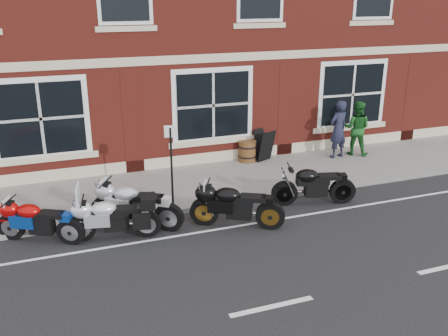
{
  "coord_description": "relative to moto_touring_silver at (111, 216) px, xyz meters",
  "views": [
    {
      "loc": [
        -3.38,
        -9.74,
        5.25
      ],
      "look_at": [
        0.79,
        1.6,
        0.98
      ],
      "focal_mm": 40.0,
      "sensor_mm": 36.0,
      "label": 1
    }
  ],
  "objects": [
    {
      "name": "moto_naked_black",
      "position": [
        5.18,
        0.17,
        0.02
      ],
      "size": [
        2.18,
        0.7,
        1.0
      ],
      "rotation": [
        0.0,
        0.0,
        1.31
      ],
      "color": "black",
      "rests_on": "ground"
    },
    {
      "name": "ground",
      "position": [
        2.26,
        -0.6,
        -0.56
      ],
      "size": [
        80.0,
        80.0,
        0.0
      ],
      "primitive_type": "plane",
      "color": "black",
      "rests_on": "ground"
    },
    {
      "name": "moto_sport_red",
      "position": [
        -1.52,
        0.42,
        -0.03
      ],
      "size": [
        1.84,
        1.11,
        0.92
      ],
      "rotation": [
        0.0,
        0.0,
        1.06
      ],
      "color": "black",
      "rests_on": "ground"
    },
    {
      "name": "moto_sport_black",
      "position": [
        2.82,
        -0.38,
        0.02
      ],
      "size": [
        2.04,
        1.19,
        1.01
      ],
      "rotation": [
        0.0,
        0.0,
        1.07
      ],
      "color": "black",
      "rests_on": "ground"
    },
    {
      "name": "moto_touring_silver",
      "position": [
        0.0,
        0.0,
        0.0
      ],
      "size": [
        2.06,
        0.63,
        1.37
      ],
      "rotation": [
        0.0,
        0.0,
        1.37
      ],
      "color": "black",
      "rests_on": "ground"
    },
    {
      "name": "a_board_sign",
      "position": [
        5.39,
        3.6,
        0.07
      ],
      "size": [
        0.71,
        0.6,
        1.0
      ],
      "primitive_type": null,
      "rotation": [
        0.0,
        0.0,
        0.4
      ],
      "color": "black",
      "rests_on": "sidewalk"
    },
    {
      "name": "barrel_planter",
      "position": [
        4.84,
        3.69,
        -0.1
      ],
      "size": [
        0.6,
        0.6,
        0.66
      ],
      "color": "#4E3314",
      "rests_on": "sidewalk"
    },
    {
      "name": "pedestrian_left",
      "position": [
        7.74,
        3.04,
        0.51
      ],
      "size": [
        0.77,
        0.59,
        1.88
      ],
      "primitive_type": "imported",
      "rotation": [
        0.0,
        0.0,
        3.37
      ],
      "color": "#1A1C30",
      "rests_on": "sidewalk"
    },
    {
      "name": "kerb",
      "position": [
        2.26,
        0.82,
        -0.5
      ],
      "size": [
        30.0,
        0.16,
        0.12
      ],
      "primitive_type": "cube",
      "color": "slate",
      "rests_on": "ground"
    },
    {
      "name": "parking_sign",
      "position": [
        1.68,
        1.04,
        0.78
      ],
      "size": [
        0.29,
        0.11,
        2.1
      ],
      "rotation": [
        0.0,
        0.0,
        -0.31
      ],
      "color": "black",
      "rests_on": "sidewalk"
    },
    {
      "name": "sidewalk",
      "position": [
        2.26,
        2.4,
        -0.5
      ],
      "size": [
        30.0,
        3.0,
        0.12
      ],
      "primitive_type": "cube",
      "color": "slate",
      "rests_on": "ground"
    },
    {
      "name": "pedestrian_right",
      "position": [
        8.47,
        3.09,
        0.46
      ],
      "size": [
        1.11,
        1.09,
        1.8
      ],
      "primitive_type": "imported",
      "rotation": [
        0.0,
        0.0,
        2.43
      ],
      "color": "#164F1B",
      "rests_on": "sidewalk"
    },
    {
      "name": "moto_sport_silver",
      "position": [
        0.62,
        0.43,
        0.04
      ],
      "size": [
        1.98,
        1.43,
        1.04
      ],
      "rotation": [
        0.0,
        0.0,
        0.97
      ],
      "color": "black",
      "rests_on": "ground"
    }
  ]
}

